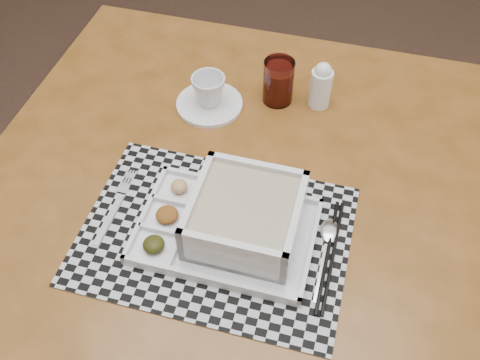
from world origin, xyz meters
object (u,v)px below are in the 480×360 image
dining_table (234,209)px  serving_tray (239,220)px  cup (209,90)px  creamer_bottle (321,85)px  juice_glass (278,83)px

dining_table → serving_tray: (0.03, -0.11, 0.12)m
dining_table → serving_tray: 0.17m
dining_table → cup: bearing=111.7°
serving_tray → cup: bearing=108.9°
dining_table → creamer_bottle: size_ratio=10.34×
cup → serving_tray: bearing=-84.7°
serving_tray → creamer_bottle: 0.40m
juice_glass → creamer_bottle: (0.09, -0.00, 0.01)m
serving_tray → creamer_bottle: bearing=71.0°
creamer_bottle → serving_tray: bearing=-109.0°
serving_tray → cup: serving_tray is taller
dining_table → creamer_bottle: (0.16, 0.26, 0.13)m
juice_glass → creamer_bottle: bearing=-1.4°
dining_table → juice_glass: (0.06, 0.26, 0.13)m
dining_table → serving_tray: serving_tray is taller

